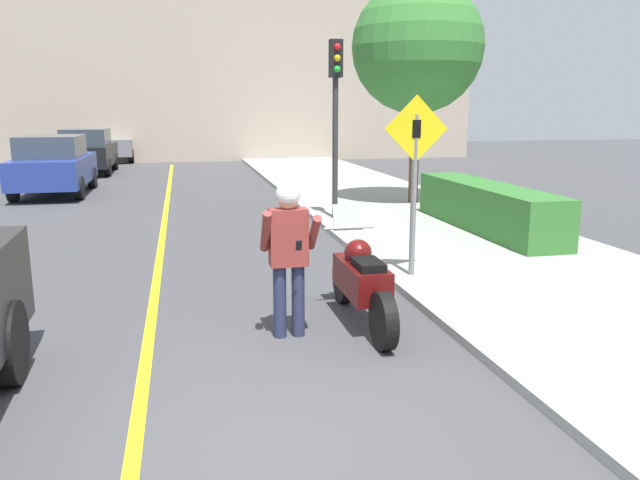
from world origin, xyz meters
TOP-DOWN VIEW (x-y plane):
  - ground_plane at (0.00, 0.00)m, footprint 80.00×80.00m
  - sidewalk_curb at (4.80, 4.00)m, footprint 4.40×44.00m
  - road_center_line at (-0.60, 6.00)m, footprint 0.12×36.00m
  - building_backdrop at (0.00, 26.00)m, footprint 28.00×1.20m
  - motorcycle at (1.77, 2.42)m, footprint 0.62×2.24m
  - person_biker at (0.89, 2.16)m, footprint 0.59×0.46m
  - crossing_sign at (2.96, 3.94)m, footprint 0.91×0.08m
  - traffic_light at (3.03, 8.78)m, footprint 0.26×0.30m
  - hedge_row at (5.60, 6.89)m, footprint 0.90×4.66m
  - street_tree at (5.51, 10.64)m, footprint 3.18×3.18m
  - parked_car_blue at (-3.73, 14.81)m, footprint 1.88×4.20m
  - parked_car_black at (-3.65, 20.91)m, footprint 1.88×4.20m
  - parked_car_grey at (-3.22, 26.68)m, footprint 1.88×4.20m

SIDE VIEW (x-z plane):
  - ground_plane at x=0.00m, z-range 0.00..0.00m
  - road_center_line at x=-0.60m, z-range 0.00..0.01m
  - sidewalk_curb at x=4.80m, z-range 0.00..0.10m
  - motorcycle at x=1.77m, z-range -0.14..1.14m
  - hedge_row at x=5.60m, z-range 0.10..0.98m
  - parked_car_blue at x=-3.73m, z-range 0.02..1.70m
  - parked_car_black at x=-3.65m, z-range 0.02..1.70m
  - parked_car_grey at x=-3.22m, z-range 0.02..1.70m
  - person_biker at x=0.89m, z-range 0.18..1.86m
  - crossing_sign at x=2.96m, z-range 0.36..2.86m
  - traffic_light at x=3.03m, z-range 0.83..4.53m
  - street_tree at x=5.51m, z-range 1.18..6.55m
  - building_backdrop at x=0.00m, z-range 0.00..9.10m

